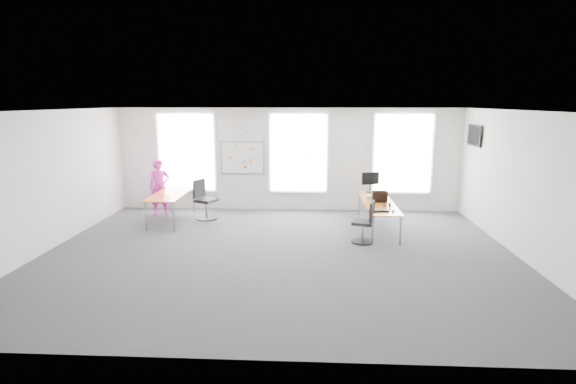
# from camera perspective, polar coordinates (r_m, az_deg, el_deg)

# --- Properties ---
(floor) EXTENTS (10.00, 10.00, 0.00)m
(floor) POSITION_cam_1_polar(r_m,az_deg,el_deg) (9.62, -1.21, -7.85)
(floor) COLOR #29292D
(floor) RESTS_ON ground
(ceiling) EXTENTS (10.00, 10.00, 0.00)m
(ceiling) POSITION_cam_1_polar(r_m,az_deg,el_deg) (9.08, -1.29, 10.31)
(ceiling) COLOR white
(ceiling) RESTS_ON ground
(wall_back) EXTENTS (10.00, 0.00, 10.00)m
(wall_back) POSITION_cam_1_polar(r_m,az_deg,el_deg) (13.18, 0.03, 4.13)
(wall_back) COLOR silver
(wall_back) RESTS_ON ground
(wall_front) EXTENTS (10.00, 0.00, 10.00)m
(wall_front) POSITION_cam_1_polar(r_m,az_deg,el_deg) (5.37, -4.42, -6.81)
(wall_front) COLOR silver
(wall_front) RESTS_ON ground
(wall_left) EXTENTS (0.00, 10.00, 10.00)m
(wall_left) POSITION_cam_1_polar(r_m,az_deg,el_deg) (10.82, -28.71, 1.10)
(wall_left) COLOR silver
(wall_left) RESTS_ON ground
(wall_right) EXTENTS (0.00, 10.00, 10.00)m
(wall_right) POSITION_cam_1_polar(r_m,az_deg,el_deg) (10.17, 28.10, 0.59)
(wall_right) COLOR silver
(wall_right) RESTS_ON ground
(window_left) EXTENTS (1.60, 0.06, 2.20)m
(window_left) POSITION_cam_1_polar(r_m,az_deg,el_deg) (13.61, -12.74, 4.93)
(window_left) COLOR silver
(window_left) RESTS_ON wall_back
(window_mid) EXTENTS (1.60, 0.06, 2.20)m
(window_mid) POSITION_cam_1_polar(r_m,az_deg,el_deg) (13.11, 1.34, 4.97)
(window_mid) COLOR silver
(window_mid) RESTS_ON wall_back
(window_right) EXTENTS (1.60, 0.06, 2.20)m
(window_right) POSITION_cam_1_polar(r_m,az_deg,el_deg) (13.37, 14.34, 4.74)
(window_right) COLOR silver
(window_right) RESTS_ON wall_back
(desk_right) EXTENTS (0.75, 2.81, 0.68)m
(desk_right) POSITION_cam_1_polar(r_m,az_deg,el_deg) (11.56, 11.38, -1.47)
(desk_right) COLOR #CF5B22
(desk_right) RESTS_ON ground
(desk_left) EXTENTS (0.83, 2.07, 0.76)m
(desk_left) POSITION_cam_1_polar(r_m,az_deg,el_deg) (12.47, -14.69, -0.44)
(desk_left) COLOR #CF5B22
(desk_left) RESTS_ON ground
(chair_right) EXTENTS (0.55, 0.55, 0.97)m
(chair_right) POSITION_cam_1_polar(r_m,az_deg,el_deg) (10.39, 9.79, -4.10)
(chair_right) COLOR black
(chair_right) RESTS_ON ground
(chair_left) EXTENTS (0.65, 0.65, 1.09)m
(chair_left) POSITION_cam_1_polar(r_m,az_deg,el_deg) (12.51, -10.58, -1.23)
(chair_left) COLOR black
(chair_left) RESTS_ON ground
(person) EXTENTS (0.67, 0.56, 1.58)m
(person) POSITION_cam_1_polar(r_m,az_deg,el_deg) (13.24, -15.97, 0.60)
(person) COLOR #C1249B
(person) RESTS_ON ground
(whiteboard) EXTENTS (1.20, 0.03, 0.90)m
(whiteboard) POSITION_cam_1_polar(r_m,az_deg,el_deg) (13.28, -5.82, 4.34)
(whiteboard) COLOR silver
(whiteboard) RESTS_ON wall_back
(wall_clock) EXTENTS (0.30, 0.04, 0.30)m
(wall_clock) POSITION_cam_1_polar(r_m,az_deg,el_deg) (13.21, -5.89, 7.79)
(wall_clock) COLOR gray
(wall_clock) RESTS_ON wall_back
(tv) EXTENTS (0.06, 0.90, 0.55)m
(tv) POSITION_cam_1_polar(r_m,az_deg,el_deg) (12.82, 22.62, 6.64)
(tv) COLOR black
(tv) RESTS_ON wall_right
(keyboard) EXTENTS (0.51, 0.29, 0.02)m
(keyboard) POSITION_cam_1_polar(r_m,az_deg,el_deg) (10.57, 11.42, -2.38)
(keyboard) COLOR black
(keyboard) RESTS_ON desk_right
(mouse) EXTENTS (0.10, 0.13, 0.04)m
(mouse) POSITION_cam_1_polar(r_m,az_deg,el_deg) (10.62, 13.20, -2.33)
(mouse) COLOR black
(mouse) RESTS_ON desk_right
(lens_cap) EXTENTS (0.07, 0.07, 0.01)m
(lens_cap) POSITION_cam_1_polar(r_m,az_deg,el_deg) (10.85, 12.72, -2.12)
(lens_cap) COLOR black
(lens_cap) RESTS_ON desk_right
(headphones) EXTENTS (0.17, 0.09, 0.10)m
(headphones) POSITION_cam_1_polar(r_m,az_deg,el_deg) (11.08, 12.43, -1.59)
(headphones) COLOR black
(headphones) RESTS_ON desk_right
(laptop_sleeve) EXTENTS (0.37, 0.20, 0.30)m
(laptop_sleeve) POSITION_cam_1_polar(r_m,az_deg,el_deg) (11.45, 11.60, -0.62)
(laptop_sleeve) COLOR black
(laptop_sleeve) RESTS_ON desk_right
(paper_stack) EXTENTS (0.37, 0.28, 0.12)m
(paper_stack) POSITION_cam_1_polar(r_m,az_deg,el_deg) (11.78, 10.68, -0.68)
(paper_stack) COLOR beige
(paper_stack) RESTS_ON desk_right
(monitor) EXTENTS (0.50, 0.21, 0.57)m
(monitor) POSITION_cam_1_polar(r_m,az_deg,el_deg) (12.63, 10.42, 1.46)
(monitor) COLOR black
(monitor) RESTS_ON desk_right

